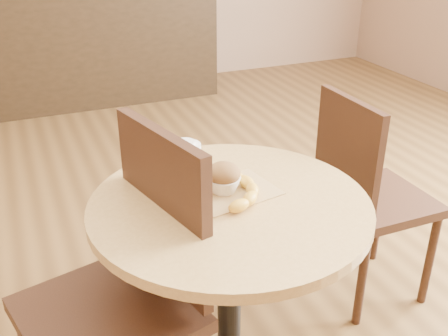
% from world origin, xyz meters
% --- Properties ---
extents(cafe_table, '(0.76, 0.76, 0.75)m').
position_xyz_m(cafe_table, '(-0.06, -0.08, 0.55)').
color(cafe_table, black).
rests_on(cafe_table, ground).
extents(chair_left, '(0.51, 0.51, 0.96)m').
position_xyz_m(chair_left, '(-0.35, -0.06, 0.53)').
color(chair_left, '#361F13').
rests_on(chair_left, ground).
extents(chair_right, '(0.38, 0.38, 0.86)m').
position_xyz_m(chair_right, '(0.64, 0.22, 0.47)').
color(chair_right, '#361F13').
rests_on(chair_right, ground).
extents(service_counter, '(2.30, 0.65, 1.04)m').
position_xyz_m(service_counter, '(0.00, 3.18, 0.52)').
color(service_counter, black).
rests_on(service_counter, ground).
extents(kraft_bag, '(0.27, 0.22, 0.00)m').
position_xyz_m(kraft_bag, '(-0.04, -0.04, 0.75)').
color(kraft_bag, tan).
rests_on(kraft_bag, cafe_table).
extents(coffee_cup, '(0.09, 0.09, 0.15)m').
position_xyz_m(coffee_cup, '(-0.15, 0.02, 0.82)').
color(coffee_cup, white).
rests_on(coffee_cup, cafe_table).
extents(muffin, '(0.09, 0.09, 0.08)m').
position_xyz_m(muffin, '(-0.06, -0.03, 0.79)').
color(muffin, white).
rests_on(muffin, kraft_bag).
extents(banana, '(0.18, 0.27, 0.03)m').
position_xyz_m(banana, '(-0.03, -0.05, 0.77)').
color(banana, gold).
rests_on(banana, kraft_bag).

